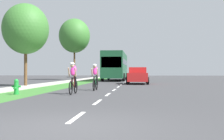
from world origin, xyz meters
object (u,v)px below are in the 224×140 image
cyclist_trailing (95,77)px  pickup_white (139,73)px  cyclist_lead (73,78)px  street_tree_near (26,29)px  street_tree_far (74,36)px  sedan_red (138,76)px  suv_maroon (122,73)px  bus_dark_green (116,65)px  fire_hydrant_green (16,87)px

cyclist_trailing → pickup_white: 47.26m
cyclist_lead → street_tree_near: size_ratio=0.27×
street_tree_far → cyclist_lead: bearing=-77.1°
sedan_red → cyclist_trailing: bearing=-104.9°
pickup_white → street_tree_near: street_tree_near is taller
cyclist_trailing → pickup_white: pickup_white is taller
cyclist_trailing → pickup_white: size_ratio=0.34×
sedan_red → suv_maroon: size_ratio=0.91×
pickup_white → street_tree_near: (-8.79, -42.86, 3.60)m
cyclist_trailing → bus_dark_green: bearing=91.2°
street_tree_far → bus_dark_green: bearing=-20.6°
fire_hydrant_green → bus_dark_green: bus_dark_green is taller
street_tree_near → fire_hydrant_green: bearing=-70.7°
cyclist_lead → fire_hydrant_green: bearing=-170.6°
cyclist_trailing → bus_dark_green: (-0.42, 19.91, 1.17)m
fire_hydrant_green → street_tree_near: street_tree_near is taller
street_tree_near → street_tree_far: 17.91m
street_tree_far → pickup_white: bearing=70.1°
fire_hydrant_green → street_tree_far: (-3.00, 25.59, 5.78)m
fire_hydrant_green → cyclist_trailing: cyclist_trailing is taller
street_tree_near → street_tree_far: size_ratio=0.75×
sedan_red → street_tree_near: (-8.60, -5.01, 3.66)m
street_tree_near → cyclist_lead: bearing=-53.3°
bus_dark_green → cyclist_lead: bearing=-90.6°
bus_dark_green → pickup_white: bearing=83.5°
street_tree_near → cyclist_trailing: bearing=-35.3°
suv_maroon → street_tree_near: size_ratio=0.74×
fire_hydrant_green → street_tree_far: street_tree_far is taller
sedan_red → pickup_white: 37.85m
bus_dark_green → pickup_white: (3.10, 27.27, -1.15)m
sedan_red → pickup_white: size_ratio=0.84×
suv_maroon → pickup_white: 9.60m
bus_dark_green → street_tree_near: 16.77m
suv_maroon → street_tree_near: (-5.36, -33.89, 3.48)m
sedan_red → pickup_white: (0.19, 37.85, 0.06)m
cyclist_trailing → suv_maroon: 38.22m
fire_hydrant_green → cyclist_trailing: size_ratio=0.44×
cyclist_trailing → street_tree_near: 8.31m
fire_hydrant_green → sedan_red: 14.06m
cyclist_trailing → cyclist_lead: bearing=-102.2°
cyclist_trailing → street_tree_near: bearing=144.7°
fire_hydrant_green → street_tree_far: bearing=96.7°
cyclist_trailing → street_tree_near: size_ratio=0.27×
fire_hydrant_green → bus_dark_green: (2.96, 23.35, 1.61)m
cyclist_lead → street_tree_near: 9.82m
fire_hydrant_green → pickup_white: 50.99m
cyclist_trailing → street_tree_far: 23.66m
suv_maroon → fire_hydrant_green: bearing=-93.6°
pickup_white → street_tree_far: bearing=-109.9°
cyclist_trailing → street_tree_far: bearing=106.1°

